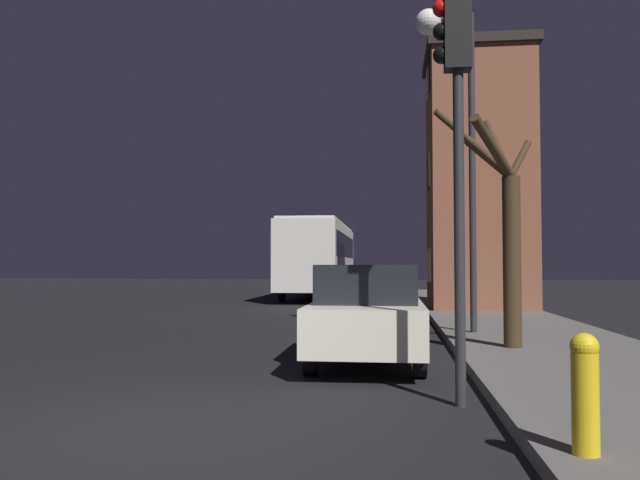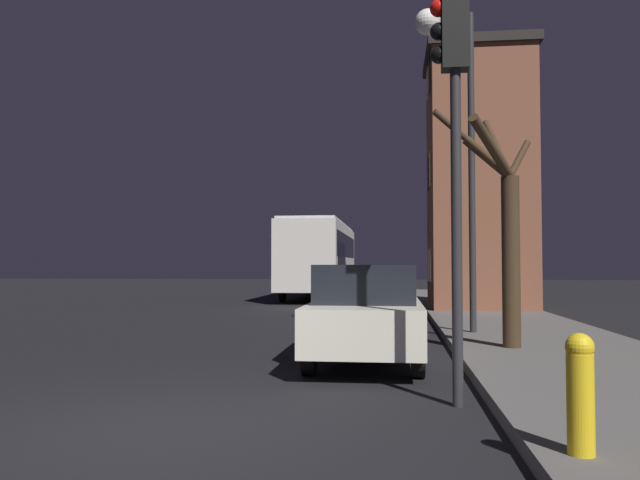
# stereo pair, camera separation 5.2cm
# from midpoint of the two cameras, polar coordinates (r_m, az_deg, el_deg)

# --- Properties ---
(ground_plane) EXTENTS (120.00, 120.00, 0.00)m
(ground_plane) POSITION_cam_midpoint_polar(r_m,az_deg,el_deg) (6.48, -14.34, -16.24)
(ground_plane) COLOR black
(brick_building) EXTENTS (3.47, 3.77, 8.56)m
(brick_building) POSITION_cam_midpoint_polar(r_m,az_deg,el_deg) (21.54, 14.19, 5.51)
(brick_building) COLOR brown
(brick_building) RESTS_ON sidewalk
(streetlamp) EXTENTS (1.25, 0.56, 6.92)m
(streetlamp) POSITION_cam_midpoint_polar(r_m,az_deg,el_deg) (13.99, 11.45, 13.75)
(streetlamp) COLOR #28282B
(streetlamp) RESTS_ON sidewalk
(traffic_light) EXTENTS (0.43, 0.24, 4.67)m
(traffic_light) POSITION_cam_midpoint_polar(r_m,az_deg,el_deg) (7.34, 12.08, 11.68)
(traffic_light) COLOR #28282B
(traffic_light) RESTS_ON ground
(bare_tree) EXTENTS (1.85, 2.09, 4.12)m
(bare_tree) POSITION_cam_midpoint_polar(r_m,az_deg,el_deg) (11.17, 16.51, 1.13)
(bare_tree) COLOR #382819
(bare_tree) RESTS_ON sidewalk
(bus) EXTENTS (2.53, 11.44, 3.49)m
(bus) POSITION_cam_midpoint_polar(r_m,az_deg,el_deg) (29.66, -0.07, -1.27)
(bus) COLOR beige
(bus) RESTS_ON ground
(car_near_lane) EXTENTS (1.70, 4.32, 1.57)m
(car_near_lane) POSITION_cam_midpoint_polar(r_m,az_deg,el_deg) (10.20, 4.29, -6.54)
(car_near_lane) COLOR beige
(car_near_lane) RESTS_ON ground
(car_mid_lane) EXTENTS (1.75, 4.39, 1.42)m
(car_mid_lane) POSITION_cam_midpoint_polar(r_m,az_deg,el_deg) (19.26, 4.59, -4.69)
(car_mid_lane) COLOR black
(car_mid_lane) RESTS_ON ground
(fire_hydrant) EXTENTS (0.21, 0.21, 0.91)m
(fire_hydrant) POSITION_cam_midpoint_polar(r_m,az_deg,el_deg) (5.18, 22.81, -12.56)
(fire_hydrant) COLOR gold
(fire_hydrant) RESTS_ON sidewalk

